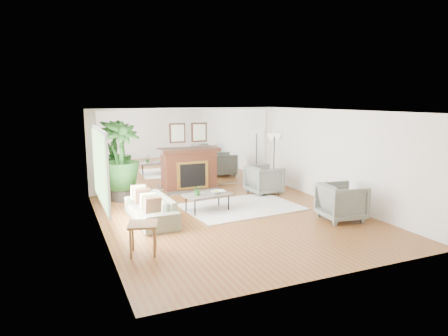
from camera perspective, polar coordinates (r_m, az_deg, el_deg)
name	(u,v)px	position (r m, az deg, el deg)	size (l,w,h in m)	color
ground	(235,218)	(9.51, 1.54, -7.10)	(7.00, 7.00, 0.00)	brown
wall_left	(101,175)	(8.44, -17.20, -0.98)	(0.02, 7.00, 2.50)	silver
wall_right	(339,158)	(10.81, 16.14, 1.36)	(0.02, 7.00, 2.50)	silver
wall_back	(188,149)	(12.44, -5.16, 2.78)	(6.00, 0.02, 2.50)	silver
mirror_panel	(188,149)	(12.43, -5.14, 2.77)	(5.40, 0.04, 2.40)	silver
window_panel	(100,167)	(8.82, -17.32, 0.12)	(0.04, 2.40, 1.50)	#B2E09E
fireplace	(191,168)	(12.31, -4.79, -0.07)	(1.85, 0.83, 2.05)	brown
area_rug	(241,207)	(10.37, 2.50, -5.58)	(2.85, 2.04, 0.03)	white
coffee_table	(207,195)	(9.90, -2.39, -3.92)	(1.22, 0.82, 0.45)	#5C5248
sofa	(151,209)	(9.30, -10.42, -5.78)	(1.99, 0.78, 0.58)	gray
armchair_back	(264,180)	(11.83, 5.75, -1.69)	(0.89, 0.91, 0.83)	slate
armchair_front	(342,202)	(9.64, 16.45, -4.66)	(0.91, 0.93, 0.85)	slate
side_table	(143,228)	(7.35, -11.51, -8.44)	(0.63, 0.63, 0.58)	brown
potted_ficus	(121,159)	(11.28, -14.52, 1.28)	(1.25, 1.25, 2.16)	black
floor_lamp	(274,141)	(12.94, 7.20, 3.82)	(0.55, 0.30, 1.68)	black
tabletop_plant	(197,190)	(9.71, -3.81, -3.17)	(0.24, 0.21, 0.27)	#27561F
fruit_bowl	(216,192)	(9.92, -1.15, -3.48)	(0.24, 0.24, 0.06)	brown
book	(217,191)	(10.12, -1.00, -3.34)	(0.20, 0.28, 0.02)	brown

